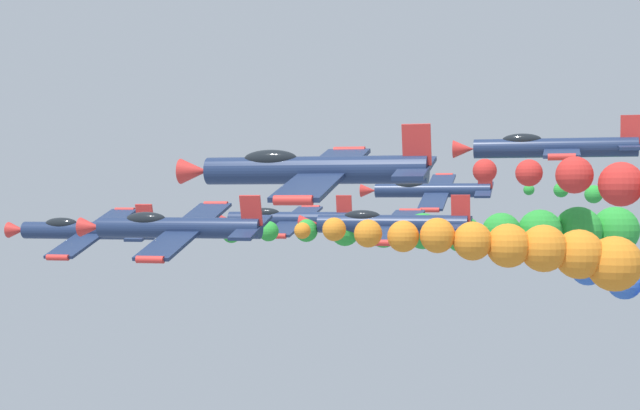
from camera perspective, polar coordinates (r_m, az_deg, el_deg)
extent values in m
cylinder|color=navy|center=(61.53, -13.93, -1.52)|extent=(1.38, 9.00, 1.38)
cone|color=red|center=(64.11, -17.94, -1.45)|extent=(1.31, 1.20, 1.31)
cube|color=navy|center=(61.37, -13.59, -1.61)|extent=(8.84, 1.90, 2.88)
cylinder|color=red|center=(57.60, -15.65, -3.09)|extent=(0.45, 1.40, 0.45)
cylinder|color=red|center=(65.25, -11.77, -0.31)|extent=(0.45, 1.40, 0.45)
cube|color=navy|center=(59.72, -10.56, -1.53)|extent=(3.68, 1.20, 1.29)
cube|color=red|center=(59.41, -10.58, -0.69)|extent=(0.61, 1.10, 1.57)
ellipsoid|color=black|center=(62.27, -15.45, -1.07)|extent=(0.97, 2.20, 0.90)
sphere|color=green|center=(58.36, -7.64, -1.52)|extent=(0.89, 0.89, 0.89)
sphere|color=green|center=(57.88, -5.40, -1.74)|extent=(1.16, 1.16, 1.16)
sphere|color=green|center=(57.41, -3.15, -1.60)|extent=(1.25, 1.25, 1.25)
sphere|color=green|center=(57.11, -0.84, -1.56)|extent=(1.41, 1.41, 1.41)
sphere|color=green|center=(57.05, 1.52, -1.64)|extent=(1.75, 1.75, 1.75)
sphere|color=green|center=(57.05, 3.88, -1.68)|extent=(1.86, 1.86, 1.86)
sphere|color=green|center=(57.39, 6.27, -1.59)|extent=(2.20, 2.20, 2.20)
sphere|color=green|center=(58.02, 8.64, -1.75)|extent=(2.28, 2.28, 2.28)
sphere|color=green|center=(58.75, 10.97, -1.65)|extent=(2.44, 2.44, 2.44)
sphere|color=green|center=(59.84, 13.23, -1.60)|extent=(2.79, 2.79, 2.79)
sphere|color=green|center=(60.81, 15.42, -1.50)|extent=(2.98, 2.98, 2.98)
sphere|color=green|center=(62.30, 17.51, -1.48)|extent=(3.03, 3.03, 3.03)
cylinder|color=navy|center=(49.79, -8.59, -1.38)|extent=(1.37, 9.00, 1.37)
cone|color=red|center=(52.00, -13.77, -1.31)|extent=(1.30, 1.20, 1.30)
cube|color=navy|center=(49.67, -8.15, -1.49)|extent=(8.88, 1.90, 2.77)
cylinder|color=red|center=(45.69, -10.28, -3.28)|extent=(0.45, 1.40, 0.45)
cylinder|color=red|center=(53.74, -6.34, 0.03)|extent=(0.45, 1.40, 0.45)
cube|color=navy|center=(48.35, -4.23, -1.37)|extent=(3.70, 1.20, 1.25)
cube|color=red|center=(48.06, -4.21, -0.33)|extent=(0.59, 1.10, 1.57)
ellipsoid|color=black|center=(50.39, -10.53, -0.82)|extent=(0.97, 2.20, 0.90)
sphere|color=orange|center=(47.74, -1.08, -1.57)|extent=(0.84, 0.84, 0.84)
sphere|color=orange|center=(47.16, 0.87, -1.49)|extent=(1.20, 1.20, 1.20)
sphere|color=orange|center=(46.96, 2.94, -1.74)|extent=(1.42, 1.42, 1.42)
sphere|color=orange|center=(47.05, 5.07, -1.91)|extent=(1.60, 1.60, 1.60)
sphere|color=orange|center=(46.90, 7.15, -1.85)|extent=(1.77, 1.77, 1.77)
sphere|color=orange|center=(46.99, 9.25, -2.18)|extent=(1.94, 1.94, 1.94)
sphere|color=orange|center=(47.37, 11.36, -2.44)|extent=(2.20, 2.20, 2.20)
sphere|color=orange|center=(47.82, 13.44, -2.58)|extent=(2.37, 2.37, 2.37)
sphere|color=orange|center=(48.45, 15.47, -2.90)|extent=(2.48, 2.48, 2.48)
sphere|color=orange|center=(48.98, 17.46, -3.43)|extent=(2.77, 2.77, 2.77)
cylinder|color=navy|center=(67.23, -1.89, -0.88)|extent=(1.30, 9.00, 1.30)
cone|color=red|center=(68.84, -5.97, -0.86)|extent=(1.23, 1.20, 1.23)
cube|color=navy|center=(67.14, -1.56, -0.97)|extent=(9.05, 1.90, 2.03)
cylinder|color=red|center=(62.85, -2.70, -1.90)|extent=(0.43, 1.40, 0.43)
cylinder|color=red|center=(71.47, -0.56, -0.15)|extent=(0.43, 1.40, 0.43)
cube|color=navy|center=(66.21, 1.43, -0.86)|extent=(3.76, 1.20, 0.94)
cube|color=red|center=(65.99, 1.48, -0.09)|extent=(0.46, 1.10, 1.60)
ellipsoid|color=black|center=(67.66, -3.38, -0.47)|extent=(0.92, 2.20, 0.85)
sphere|color=blue|center=(65.64, 4.19, -1.05)|extent=(0.85, 0.85, 0.85)
sphere|color=blue|center=(64.98, 6.07, -1.06)|extent=(1.02, 1.02, 1.02)
sphere|color=blue|center=(64.67, 8.02, -1.27)|extent=(1.27, 1.27, 1.27)
sphere|color=blue|center=(64.19, 9.96, -1.75)|extent=(1.44, 1.44, 1.44)
sphere|color=blue|center=(63.57, 11.93, -2.30)|extent=(1.65, 1.65, 1.65)
sphere|color=blue|center=(63.33, 13.93, -2.74)|extent=(1.83, 1.83, 1.83)
sphere|color=blue|center=(62.89, 15.96, -3.70)|extent=(2.25, 2.25, 2.25)
sphere|color=blue|center=(62.56, 18.01, -4.45)|extent=(2.25, 2.25, 2.25)
cylinder|color=navy|center=(56.05, 4.39, -1.17)|extent=(1.28, 9.00, 1.28)
cone|color=red|center=(57.16, -0.65, -1.14)|extent=(1.21, 1.20, 1.21)
cube|color=navy|center=(56.00, 4.80, -1.27)|extent=(9.09, 1.90, 1.81)
cylinder|color=red|center=(51.58, 3.95, -2.31)|extent=(0.42, 1.40, 0.42)
cylinder|color=red|center=(60.45, 5.52, -0.38)|extent=(0.42, 1.40, 0.42)
cube|color=navy|center=(55.48, 8.46, -1.13)|extent=(3.77, 1.20, 0.85)
cube|color=red|center=(55.29, 8.55, -0.21)|extent=(0.42, 1.10, 1.60)
ellipsoid|color=black|center=(56.30, 2.57, -0.66)|extent=(0.91, 2.20, 0.83)
cylinder|color=navy|center=(37.13, -0.33, 2.13)|extent=(1.33, 9.00, 1.33)
cone|color=red|center=(38.75, -7.64, 2.05)|extent=(1.26, 1.20, 1.26)
cube|color=navy|center=(37.05, 0.28, 1.98)|extent=(8.98, 1.90, 2.36)
cylinder|color=red|center=(32.72, -1.64, 0.29)|extent=(0.44, 1.40, 0.44)
cylinder|color=red|center=(41.44, 1.80, 3.32)|extent=(0.44, 1.40, 0.44)
cube|color=navy|center=(36.30, 5.79, 2.24)|extent=(3.73, 1.20, 1.08)
cube|color=red|center=(36.11, 5.89, 3.67)|extent=(0.52, 1.10, 1.59)
ellipsoid|color=black|center=(37.53, -3.03, 2.84)|extent=(0.94, 2.20, 0.87)
sphere|color=red|center=(36.15, 9.98, 2.06)|extent=(0.92, 0.92, 0.92)
sphere|color=red|center=(36.01, 12.58, 1.92)|extent=(1.02, 1.02, 1.02)
sphere|color=red|center=(35.93, 15.20, 1.78)|extent=(1.39, 1.39, 1.39)
sphere|color=red|center=(36.01, 17.82, 1.21)|extent=(1.64, 1.64, 1.64)
cylinder|color=navy|center=(73.71, 6.84, 0.88)|extent=(1.38, 9.00, 1.38)
cone|color=red|center=(74.56, 2.95, 0.88)|extent=(1.31, 1.20, 1.31)
cube|color=navy|center=(73.69, 7.15, 0.81)|extent=(8.83, 1.90, 2.95)
cylinder|color=red|center=(69.34, 6.69, -0.30)|extent=(0.45, 1.40, 0.45)
cylinder|color=red|center=(78.07, 7.56, 1.80)|extent=(0.45, 1.40, 0.45)
cube|color=navy|center=(73.28, 9.94, 0.92)|extent=(3.68, 1.20, 1.32)
cube|color=red|center=(73.01, 10.00, 1.61)|extent=(0.62, 1.10, 1.57)
ellipsoid|color=black|center=(73.83, 5.44, 1.25)|extent=(0.97, 2.20, 0.91)
sphere|color=green|center=(73.02, 12.58, 0.91)|extent=(0.84, 0.84, 0.84)
sphere|color=green|center=(73.21, 14.44, 0.89)|extent=(1.14, 1.14, 1.14)
sphere|color=green|center=(73.41, 16.30, 0.63)|extent=(1.38, 1.38, 1.38)
sphere|color=green|center=(73.76, 18.13, 0.74)|extent=(1.51, 1.51, 1.51)
cylinder|color=navy|center=(54.63, 14.06, 3.39)|extent=(1.24, 9.00, 1.24)
cone|color=red|center=(54.91, 8.72, 3.38)|extent=(1.18, 1.20, 1.18)
cube|color=navy|center=(54.64, 14.48, 3.28)|extent=(9.14, 1.90, 1.42)
cylinder|color=red|center=(50.06, 14.48, 2.85)|extent=(0.41, 1.40, 0.41)
cylinder|color=red|center=(59.23, 14.48, 3.65)|extent=(0.41, 1.40, 0.41)
cube|color=navy|center=(54.75, 18.26, 3.43)|extent=(3.79, 1.20, 0.69)
cube|color=red|center=(54.69, 18.37, 4.38)|extent=(0.35, 1.10, 1.60)
ellipsoid|color=black|center=(54.64, 12.17, 3.91)|extent=(0.89, 2.20, 0.80)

